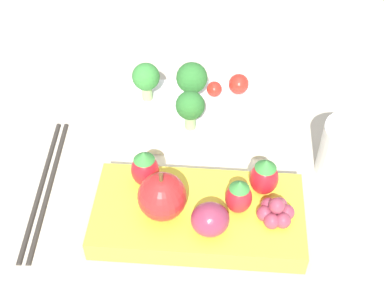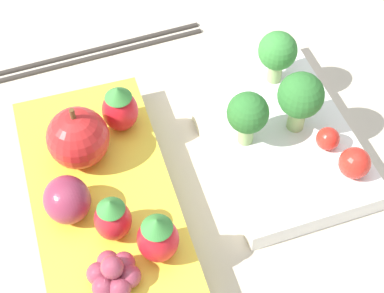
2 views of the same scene
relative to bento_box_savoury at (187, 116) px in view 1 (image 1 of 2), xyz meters
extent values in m
plane|color=#BCB29E|center=(-0.01, -0.08, -0.01)|extent=(4.00, 4.00, 0.00)
cube|color=white|center=(0.00, 0.00, 0.00)|extent=(0.21, 0.14, 0.02)
cube|color=yellow|center=(0.00, -0.16, 0.00)|extent=(0.24, 0.14, 0.03)
cylinder|color=#93B770|center=(0.01, 0.02, 0.02)|extent=(0.02, 0.02, 0.02)
sphere|color=#2D702D|center=(0.01, 0.02, 0.05)|extent=(0.04, 0.04, 0.04)
cylinder|color=#93B770|center=(-0.05, 0.03, 0.02)|extent=(0.01, 0.01, 0.02)
sphere|color=#388438|center=(-0.05, 0.03, 0.05)|extent=(0.04, 0.04, 0.04)
cylinder|color=#93B770|center=(0.00, -0.03, 0.02)|extent=(0.01, 0.01, 0.02)
sphere|color=#2D702D|center=(0.00, -0.03, 0.05)|extent=(0.04, 0.04, 0.04)
sphere|color=red|center=(0.04, 0.03, 0.02)|extent=(0.02, 0.02, 0.02)
sphere|color=red|center=(0.07, 0.03, 0.02)|extent=(0.03, 0.03, 0.03)
sphere|color=red|center=(-0.03, -0.17, 0.04)|extent=(0.05, 0.05, 0.05)
cylinder|color=brown|center=(-0.03, -0.17, 0.07)|extent=(0.00, 0.00, 0.01)
ellipsoid|color=red|center=(0.04, -0.17, 0.04)|extent=(0.03, 0.03, 0.04)
cone|color=#388438|center=(0.04, -0.17, 0.06)|extent=(0.02, 0.02, 0.01)
ellipsoid|color=red|center=(0.08, -0.14, 0.04)|extent=(0.03, 0.03, 0.04)
cone|color=#388438|center=(0.08, -0.14, 0.06)|extent=(0.02, 0.02, 0.01)
ellipsoid|color=red|center=(-0.05, -0.12, 0.04)|extent=(0.03, 0.03, 0.04)
cone|color=#388438|center=(-0.05, -0.12, 0.06)|extent=(0.02, 0.02, 0.01)
ellipsoid|color=#892D47|center=(0.01, -0.19, 0.03)|extent=(0.04, 0.04, 0.04)
sphere|color=#93384C|center=(0.09, -0.18, 0.03)|extent=(0.02, 0.02, 0.02)
sphere|color=#93384C|center=(0.09, -0.17, 0.03)|extent=(0.02, 0.02, 0.02)
sphere|color=#93384C|center=(0.08, -0.17, 0.03)|extent=(0.02, 0.02, 0.02)
sphere|color=#93384C|center=(0.07, -0.18, 0.03)|extent=(0.02, 0.02, 0.02)
sphere|color=#93384C|center=(0.08, -0.19, 0.03)|extent=(0.02, 0.02, 0.02)
sphere|color=#93384C|center=(0.09, -0.19, 0.03)|extent=(0.02, 0.02, 0.02)
sphere|color=#93384C|center=(0.08, -0.18, 0.04)|extent=(0.02, 0.02, 0.02)
cylinder|color=silver|center=(0.18, -0.10, 0.03)|extent=(0.06, 0.06, 0.07)
cylinder|color=#332D28|center=(-0.17, -0.10, -0.01)|extent=(0.02, 0.21, 0.01)
cylinder|color=#332D28|center=(-0.18, -0.10, -0.01)|extent=(0.02, 0.21, 0.01)
camera|label=1|loc=(-0.03, -0.51, 0.47)|focal=50.00mm
camera|label=2|loc=(0.29, -0.22, 0.45)|focal=60.00mm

